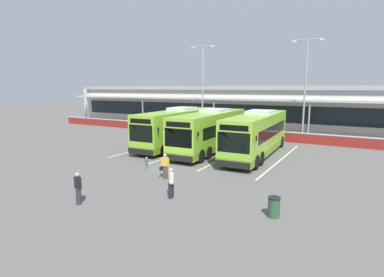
% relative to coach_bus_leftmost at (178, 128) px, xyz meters
% --- Properties ---
extents(ground_plane, '(200.00, 200.00, 0.00)m').
position_rel_coach_bus_leftmost_xyz_m(ground_plane, '(4.09, -6.76, -1.79)').
color(ground_plane, '#605E5B').
extents(terminal_building, '(70.00, 13.00, 6.00)m').
position_rel_coach_bus_leftmost_xyz_m(terminal_building, '(4.09, 20.15, 1.23)').
color(terminal_building, beige).
rests_on(terminal_building, ground).
extents(red_barrier_wall, '(60.00, 0.40, 1.10)m').
position_rel_coach_bus_leftmost_xyz_m(red_barrier_wall, '(4.09, 7.74, -1.23)').
color(red_barrier_wall, maroon).
rests_on(red_barrier_wall, ground).
extents(coach_bus_leftmost, '(3.37, 12.26, 3.78)m').
position_rel_coach_bus_leftmost_xyz_m(coach_bus_leftmost, '(0.00, 0.00, 0.00)').
color(coach_bus_leftmost, '#8CC633').
rests_on(coach_bus_leftmost, ground).
extents(coach_bus_left_centre, '(3.37, 12.26, 3.78)m').
position_rel_coach_bus_leftmost_xyz_m(coach_bus_left_centre, '(3.85, -0.42, 0.00)').
color(coach_bus_left_centre, '#8CC633').
rests_on(coach_bus_left_centre, ground).
extents(coach_bus_centre, '(3.37, 12.26, 3.78)m').
position_rel_coach_bus_leftmost_xyz_m(coach_bus_centre, '(8.13, -0.19, 0.00)').
color(coach_bus_centre, '#8CC633').
rests_on(coach_bus_centre, ground).
extents(bay_stripe_far_west, '(0.14, 13.00, 0.01)m').
position_rel_coach_bus_leftmost_xyz_m(bay_stripe_far_west, '(-2.21, -0.76, -1.78)').
color(bay_stripe_far_west, silver).
rests_on(bay_stripe_far_west, ground).
extents(bay_stripe_west, '(0.14, 13.00, 0.01)m').
position_rel_coach_bus_leftmost_xyz_m(bay_stripe_west, '(1.99, -0.76, -1.78)').
color(bay_stripe_west, silver).
rests_on(bay_stripe_west, ground).
extents(bay_stripe_mid_west, '(0.14, 13.00, 0.01)m').
position_rel_coach_bus_leftmost_xyz_m(bay_stripe_mid_west, '(6.19, -0.76, -1.78)').
color(bay_stripe_mid_west, silver).
rests_on(bay_stripe_mid_west, ground).
extents(bay_stripe_centre, '(0.14, 13.00, 0.01)m').
position_rel_coach_bus_leftmost_xyz_m(bay_stripe_centre, '(10.39, -0.76, -1.78)').
color(bay_stripe_centre, silver).
rests_on(bay_stripe_centre, ground).
extents(pedestrian_with_handbag, '(0.64, 0.33, 1.62)m').
position_rel_coach_bus_leftmost_xyz_m(pedestrian_with_handbag, '(5.23, -9.73, -0.93)').
color(pedestrian_with_handbag, '#4C4238').
rests_on(pedestrian_with_handbag, ground).
extents(pedestrian_in_dark_coat, '(0.54, 0.35, 1.62)m').
position_rel_coach_bus_leftmost_xyz_m(pedestrian_in_dark_coat, '(3.98, -15.39, -0.91)').
color(pedestrian_in_dark_coat, '#33333D').
rests_on(pedestrian_in_dark_coat, ground).
extents(pedestrian_child, '(0.32, 0.25, 1.00)m').
position_rel_coach_bus_leftmost_xyz_m(pedestrian_child, '(3.13, -8.91, -1.24)').
color(pedestrian_child, slate).
rests_on(pedestrian_child, ground).
extents(pedestrian_near_bin, '(0.43, 0.46, 1.62)m').
position_rel_coach_bus_leftmost_xyz_m(pedestrian_near_bin, '(7.49, -12.40, -0.91)').
color(pedestrian_near_bin, black).
rests_on(pedestrian_near_bin, ground).
extents(lamp_post_west, '(3.24, 0.28, 11.00)m').
position_rel_coach_bus_leftmost_xyz_m(lamp_post_west, '(-2.36, 9.72, 4.50)').
color(lamp_post_west, '#9E9EA3').
rests_on(lamp_post_west, ground).
extents(lamp_post_centre, '(3.24, 0.28, 11.00)m').
position_rel_coach_bus_leftmost_xyz_m(lamp_post_centre, '(9.98, 10.58, 4.50)').
color(lamp_post_centre, '#9E9EA3').
rests_on(lamp_post_centre, ground).
extents(litter_bin, '(0.54, 0.54, 0.93)m').
position_rel_coach_bus_leftmost_xyz_m(litter_bin, '(12.79, -12.11, -1.32)').
color(litter_bin, '#2D5133').
rests_on(litter_bin, ground).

